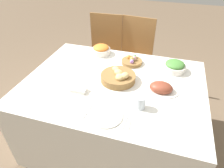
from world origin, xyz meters
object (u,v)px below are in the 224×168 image
at_px(chair_far_left, 104,52).
at_px(fork, 87,112).
at_px(green_salad_bowl, 175,66).
at_px(drinking_cup, 140,102).
at_px(carrot_bowl, 101,50).
at_px(butter_dish, 79,90).
at_px(knife, 126,121).
at_px(egg_basket, 132,61).
at_px(ham_platter, 161,88).
at_px(chair_far_center, 134,56).
at_px(dinner_plate, 106,116).
at_px(spoon, 130,122).
at_px(bread_basket, 118,77).

distance_m(chair_far_left, fork, 1.38).
relative_size(green_salad_bowl, fork, 1.21).
relative_size(green_salad_bowl, drinking_cup, 2.06).
xyz_separation_m(carrot_bowl, drinking_cup, (0.56, -0.72, 0.00)).
distance_m(green_salad_bowl, carrot_bowl, 0.78).
bearing_deg(butter_dish, knife, -25.09).
height_order(egg_basket, drinking_cup, drinking_cup).
distance_m(ham_platter, green_salad_bowl, 0.36).
relative_size(chair_far_center, butter_dish, 7.74).
relative_size(chair_far_center, ham_platter, 3.44).
height_order(chair_far_center, fork, chair_far_center).
relative_size(dinner_plate, drinking_cup, 2.36).
relative_size(chair_far_center, spoon, 5.80).
bearing_deg(bread_basket, chair_far_left, 116.29).
bearing_deg(green_salad_bowl, bread_basket, -145.67).
xyz_separation_m(egg_basket, fork, (-0.16, -0.78, -0.02)).
bearing_deg(butter_dish, ham_platter, 17.50).
bearing_deg(green_salad_bowl, carrot_bowl, 171.00).
distance_m(bread_basket, fork, 0.46).
xyz_separation_m(chair_far_left, knife, (0.61, -1.33, 0.21)).
distance_m(chair_far_center, ham_platter, 1.03).
distance_m(chair_far_center, fork, 1.35).
relative_size(green_salad_bowl, dinner_plate, 0.87).
height_order(chair_far_center, egg_basket, chair_far_center).
height_order(chair_far_center, carrot_bowl, chair_far_center).
xyz_separation_m(egg_basket, green_salad_bowl, (0.41, -0.02, 0.02)).
xyz_separation_m(green_salad_bowl, carrot_bowl, (-0.77, 0.12, 0.00)).
height_order(green_salad_bowl, carrot_bowl, carrot_bowl).
xyz_separation_m(green_salad_bowl, drinking_cup, (-0.21, -0.60, 0.00)).
height_order(dinner_plate, butter_dish, butter_dish).
bearing_deg(spoon, egg_basket, 98.25).
xyz_separation_m(bread_basket, green_salad_bowl, (0.46, 0.31, 0.01)).
distance_m(chair_far_left, butter_dish, 1.16).
bearing_deg(drinking_cup, green_salad_bowl, 70.39).
relative_size(fork, knife, 1.00).
height_order(green_salad_bowl, butter_dish, green_salad_bowl).
distance_m(bread_basket, spoon, 0.49).
xyz_separation_m(egg_basket, ham_platter, (0.32, -0.37, 0.00)).
height_order(dinner_plate, drinking_cup, drinking_cup).
distance_m(dinner_plate, spoon, 0.17).
bearing_deg(carrot_bowl, bread_basket, -54.21).
height_order(spoon, drinking_cup, drinking_cup).
xyz_separation_m(bread_basket, fork, (-0.11, -0.45, -0.04)).
bearing_deg(spoon, knife, 176.74).
bearing_deg(green_salad_bowl, drinking_cup, -109.61).
xyz_separation_m(ham_platter, dinner_plate, (-0.34, -0.41, -0.02)).
relative_size(egg_basket, knife, 1.20).
relative_size(carrot_bowl, butter_dish, 1.53).
relative_size(ham_platter, butter_dish, 2.25).
distance_m(bread_basket, green_salad_bowl, 0.55).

